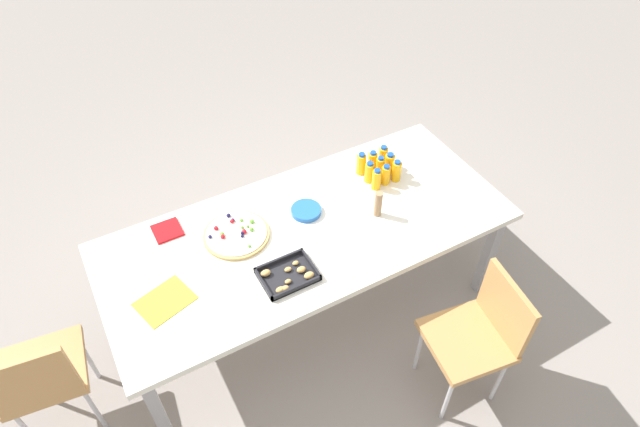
{
  "coord_description": "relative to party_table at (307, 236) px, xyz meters",
  "views": [
    {
      "loc": [
        0.94,
        1.83,
        2.93
      ],
      "look_at": [
        -0.11,
        -0.05,
        0.76
      ],
      "focal_mm": 30.49,
      "sensor_mm": 36.0,
      "label": 1
    }
  ],
  "objects": [
    {
      "name": "juice_bottle_3",
      "position": [
        -0.66,
        -0.18,
        0.12
      ],
      "size": [
        0.06,
        0.06,
        0.14
      ],
      "color": "#F9AE14",
      "rests_on": "party_table"
    },
    {
      "name": "party_table",
      "position": [
        0.0,
        0.0,
        0.0
      ],
      "size": [
        2.27,
        0.99,
        0.74
      ],
      "color": "silver",
      "rests_on": "ground_plane"
    },
    {
      "name": "juice_bottle_7",
      "position": [
        -0.59,
        -0.11,
        0.12
      ],
      "size": [
        0.05,
        0.05,
        0.13
      ],
      "color": "#FAAC14",
      "rests_on": "party_table"
    },
    {
      "name": "snack_tray",
      "position": [
        0.24,
        0.25,
        0.07
      ],
      "size": [
        0.28,
        0.22,
        0.04
      ],
      "color": "black",
      "rests_on": "party_table"
    },
    {
      "name": "juice_bottle_1",
      "position": [
        -0.59,
        -0.25,
        0.12
      ],
      "size": [
        0.06,
        0.06,
        0.14
      ],
      "color": "#FAAD14",
      "rests_on": "party_table"
    },
    {
      "name": "juice_bottle_5",
      "position": [
        -0.52,
        -0.17,
        0.12
      ],
      "size": [
        0.06,
        0.06,
        0.14
      ],
      "color": "#F9AE14",
      "rests_on": "party_table"
    },
    {
      "name": "ground_plane",
      "position": [
        0.0,
        0.0,
        -0.68
      ],
      "size": [
        12.0,
        12.0,
        0.0
      ],
      "primitive_type": "plane",
      "color": "gray"
    },
    {
      "name": "paper_folder",
      "position": [
        0.84,
        0.09,
        0.06
      ],
      "size": [
        0.31,
        0.27,
        0.01
      ],
      "primitive_type": "cube",
      "rotation": [
        0.0,
        0.0,
        0.29
      ],
      "color": "yellow",
      "rests_on": "party_table"
    },
    {
      "name": "chair_far_left",
      "position": [
        -0.54,
        0.88,
        -0.18
      ],
      "size": [
        0.45,
        0.45,
        0.83
      ],
      "rotation": [
        0.0,
        0.0,
        -1.72
      ],
      "color": "#B7844C",
      "rests_on": "ground_plane"
    },
    {
      "name": "juice_bottle_8",
      "position": [
        -0.52,
        -0.1,
        0.12
      ],
      "size": [
        0.06,
        0.06,
        0.14
      ],
      "color": "#F9AF14",
      "rests_on": "party_table"
    },
    {
      "name": "fruit_pizza",
      "position": [
        0.36,
        -0.14,
        0.07
      ],
      "size": [
        0.36,
        0.36,
        0.05
      ],
      "color": "tan",
      "rests_on": "party_table"
    },
    {
      "name": "juice_bottle_2",
      "position": [
        -0.51,
        -0.26,
        0.13
      ],
      "size": [
        0.06,
        0.06,
        0.15
      ],
      "color": "#F9AB14",
      "rests_on": "party_table"
    },
    {
      "name": "chair_end",
      "position": [
        1.5,
        0.05,
        -0.18
      ],
      "size": [
        0.44,
        0.44,
        0.83
      ],
      "rotation": [
        0.0,
        0.0,
        3.03
      ],
      "color": "#B7844C",
      "rests_on": "ground_plane"
    },
    {
      "name": "cardboard_tube",
      "position": [
        -0.4,
        0.09,
        0.14
      ],
      "size": [
        0.04,
        0.04,
        0.16
      ],
      "primitive_type": "cylinder",
      "color": "#9E7A56",
      "rests_on": "party_table"
    },
    {
      "name": "napkin_stack",
      "position": [
        0.68,
        -0.36,
        0.06
      ],
      "size": [
        0.15,
        0.15,
        0.01
      ],
      "primitive_type": "cube",
      "color": "red",
      "rests_on": "party_table"
    },
    {
      "name": "juice_bottle_0",
      "position": [
        -0.66,
        -0.25,
        0.13
      ],
      "size": [
        0.06,
        0.06,
        0.15
      ],
      "color": "#F9AD14",
      "rests_on": "party_table"
    },
    {
      "name": "juice_bottle_4",
      "position": [
        -0.59,
        -0.18,
        0.13
      ],
      "size": [
        0.05,
        0.05,
        0.15
      ],
      "color": "#FAAF14",
      "rests_on": "party_table"
    },
    {
      "name": "plate_stack",
      "position": [
        -0.05,
        -0.12,
        0.07
      ],
      "size": [
        0.17,
        0.17,
        0.03
      ],
      "color": "blue",
      "rests_on": "party_table"
    },
    {
      "name": "juice_bottle_6",
      "position": [
        -0.66,
        -0.1,
        0.12
      ],
      "size": [
        0.06,
        0.06,
        0.14
      ],
      "color": "#F9AF14",
      "rests_on": "party_table"
    }
  ]
}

